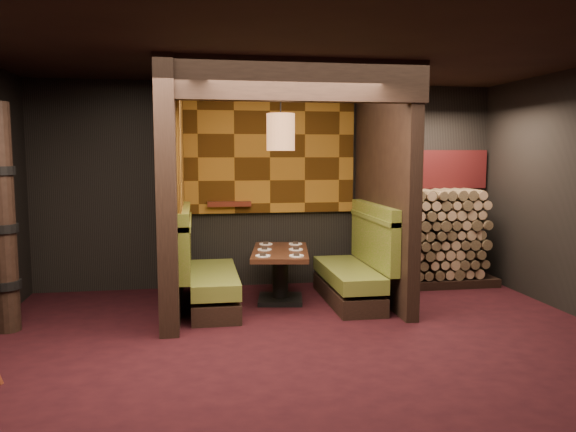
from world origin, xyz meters
The scene contains 19 objects.
floor centered at (0.00, 0.00, -0.01)m, with size 6.50×5.50×0.02m, color black.
ceiling centered at (0.00, 0.00, 2.86)m, with size 6.50×5.50×0.02m, color black.
wall_back centered at (0.00, 2.76, 1.43)m, with size 6.50×0.02×2.85m, color black.
wall_front centered at (0.00, -2.76, 1.43)m, with size 6.50×0.02×2.85m, color black.
partition_left centered at (-1.35, 1.65, 1.43)m, with size 0.20×2.20×2.85m, color black.
partition_right centered at (1.30, 1.70, 1.43)m, with size 0.15×2.10×2.85m, color black.
header_beam centered at (-0.02, 0.70, 2.63)m, with size 2.85×0.18×0.44m, color black.
tapa_back_panel centered at (-0.02, 2.71, 1.82)m, with size 2.40×0.06×1.55m, color #8C591A.
tapa_side_panel centered at (-1.23, 1.82, 1.85)m, with size 0.04×1.85×1.45m, color #8C591A.
lacquer_shelf centered at (-0.60, 2.65, 1.18)m, with size 0.60×0.12×0.07m, color #551F14.
booth_bench_left centered at (-0.96, 1.65, 0.40)m, with size 0.68×1.60×1.14m.
booth_bench_right centered at (0.93, 1.65, 0.40)m, with size 0.68×1.60×1.14m.
dining_table centered at (-0.02, 1.79, 0.43)m, with size 0.88×1.35×0.67m.
place_settings centered at (-0.02, 1.79, 0.68)m, with size 0.71×1.10×0.03m.
pendant_lamp centered at (-0.02, 1.74, 2.13)m, with size 0.35×0.35×0.94m.
totem_column centered at (-3.05, 1.10, 1.19)m, with size 0.31×0.31×2.40m.
firewood_stack centered at (2.29, 2.35, 0.68)m, with size 1.73×0.70×1.36m.
mosaic_header centered at (2.29, 2.68, 1.64)m, with size 1.83×0.10×0.56m, color maroon.
bay_front_post centered at (1.39, 1.96, 1.43)m, with size 0.08×0.08×2.85m, color black.
Camera 1 is at (-1.06, -5.10, 1.88)m, focal length 35.00 mm.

